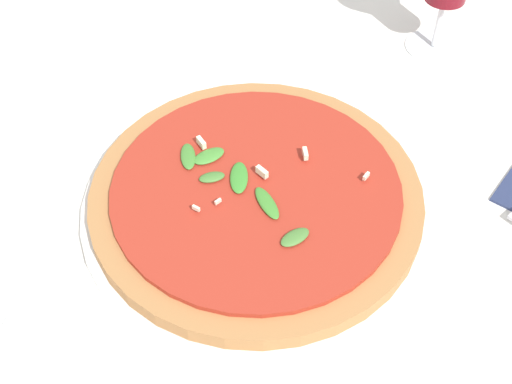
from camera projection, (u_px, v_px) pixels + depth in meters
ground_plane at (223, 215)px, 0.73m from camera, size 6.00×6.00×0.00m
pizza_arugula_main at (256, 200)px, 0.72m from camera, size 0.36×0.36×0.05m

